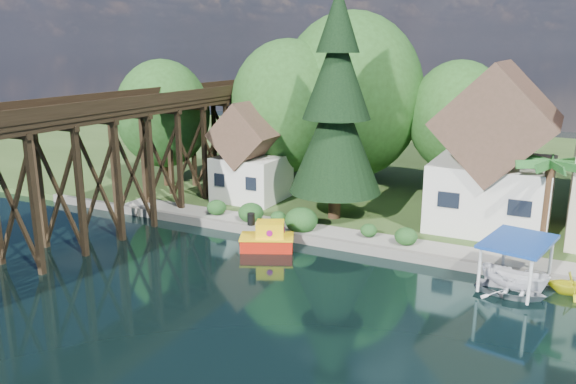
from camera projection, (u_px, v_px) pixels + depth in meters
name	position (u px, v px, depth m)	size (l,w,h in m)	color
ground	(296.00, 302.00, 28.05)	(140.00, 140.00, 0.00)	black
bank	(441.00, 169.00, 57.36)	(140.00, 52.00, 0.50)	#314A1D
seawall	(416.00, 257.00, 33.14)	(60.00, 0.40, 0.62)	slate
promenade	(455.00, 252.00, 33.33)	(50.00, 2.60, 0.06)	gray
trestle_bridge	(118.00, 153.00, 38.14)	(4.12, 44.18, 9.30)	black
house_left	(495.00, 158.00, 37.52)	(7.64, 8.64, 11.02)	silver
shed	(252.00, 158.00, 44.40)	(5.09, 5.40, 7.85)	silver
bg_trees	(426.00, 113.00, 44.14)	(49.90, 13.30, 10.57)	#382314
shrubs	(295.00, 218.00, 37.74)	(15.76, 2.47, 1.70)	#184117
conifer	(336.00, 111.00, 38.28)	(6.45, 6.45, 15.88)	#382314
palm_tree	(551.00, 167.00, 32.58)	(4.87, 4.87, 5.86)	#382314
tugboat	(268.00, 238.00, 35.15)	(3.79, 3.06, 2.42)	red
boat_white_a	(511.00, 289.00, 28.73)	(2.49, 3.48, 0.72)	silver
boat_canopy	(515.00, 269.00, 29.10)	(3.80, 4.86, 2.79)	white
boat_yellow	(572.00, 282.00, 28.80)	(2.14, 2.48, 1.31)	yellow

